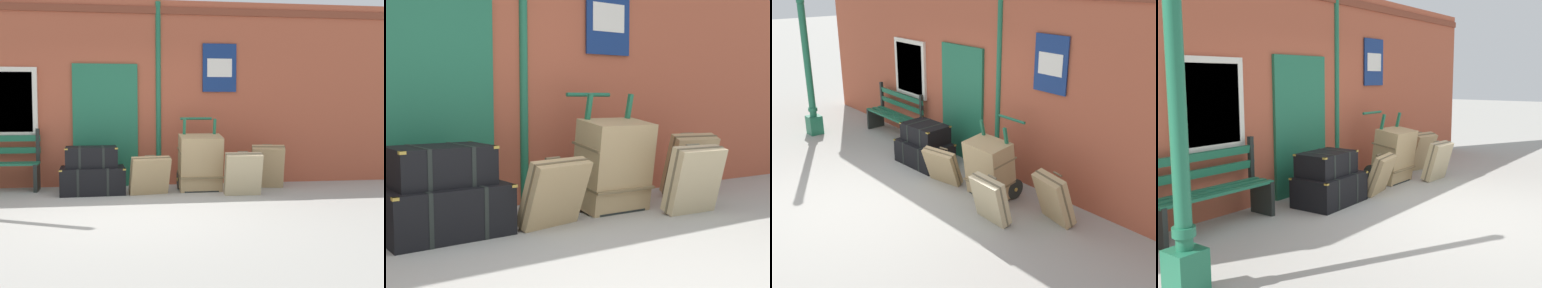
{
  "view_description": "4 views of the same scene",
  "coord_description": "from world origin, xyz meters",
  "views": [
    {
      "loc": [
        -0.21,
        -6.68,
        1.41
      ],
      "look_at": [
        1.05,
        1.66,
        0.77
      ],
      "focal_mm": 49.12,
      "sensor_mm": 36.0,
      "label": 1
    },
    {
      "loc": [
        -1.85,
        -2.34,
        1.12
      ],
      "look_at": [
        0.89,
        1.88,
        0.68
      ],
      "focal_mm": 47.52,
      "sensor_mm": 36.0,
      "label": 2
    },
    {
      "loc": [
        5.92,
        -2.85,
        3.3
      ],
      "look_at": [
        0.52,
        1.74,
        0.66
      ],
      "focal_mm": 43.52,
      "sensor_mm": 36.0,
      "label": 3
    },
    {
      "loc": [
        -5.54,
        -2.35,
        1.78
      ],
      "look_at": [
        0.19,
        1.88,
        0.76
      ],
      "focal_mm": 43.6,
      "sensor_mm": 36.0,
      "label": 4
    }
  ],
  "objects": [
    {
      "name": "porters_trolley",
      "position": [
        1.19,
        1.86,
        0.27
      ],
      "size": [
        0.71,
        0.63,
        1.19
      ],
      "color": "black",
      "rests_on": "ground"
    },
    {
      "name": "suitcase_cream",
      "position": [
        2.36,
        1.8,
        0.37
      ],
      "size": [
        0.61,
        0.52,
        0.74
      ],
      "color": "tan",
      "rests_on": "ground"
    },
    {
      "name": "brick_facade",
      "position": [
        -0.02,
        2.6,
        1.6
      ],
      "size": [
        10.4,
        0.35,
        3.2
      ],
      "color": "#AD5138",
      "rests_on": "ground"
    },
    {
      "name": "suitcase_slate",
      "position": [
        1.77,
        1.16,
        0.34
      ],
      "size": [
        0.58,
        0.36,
        0.69
      ],
      "color": "tan",
      "rests_on": "ground"
    },
    {
      "name": "large_brown_trunk",
      "position": [
        1.19,
        1.69,
        0.47
      ],
      "size": [
        0.7,
        0.56,
        0.93
      ],
      "color": "tan",
      "rests_on": "ground"
    },
    {
      "name": "ground_plane",
      "position": [
        0.0,
        0.0,
        0.0
      ],
      "size": [
        60.0,
        60.0,
        0.0
      ],
      "primitive_type": "plane",
      "color": "#A3A099"
    },
    {
      "name": "platform_bench",
      "position": [
        -2.21,
        2.16,
        0.44
      ],
      "size": [
        1.6,
        0.43,
        1.01
      ],
      "color": "#1E6647",
      "rests_on": "ground"
    },
    {
      "name": "suitcase_charcoal",
      "position": [
        0.35,
        1.42,
        0.31
      ],
      "size": [
        0.66,
        0.46,
        0.62
      ],
      "color": "tan",
      "rests_on": "ground"
    },
    {
      "name": "lamp_post",
      "position": [
        -3.44,
        0.87,
        1.07
      ],
      "size": [
        0.28,
        0.28,
        2.83
      ],
      "color": "#1E6647",
      "rests_on": "ground"
    },
    {
      "name": "steamer_trunk_middle",
      "position": [
        -0.56,
        1.74,
        0.58
      ],
      "size": [
        0.84,
        0.59,
        0.33
      ],
      "color": "black",
      "rests_on": "steamer_trunk_base"
    },
    {
      "name": "steamer_trunk_base",
      "position": [
        -0.54,
        1.7,
        0.21
      ],
      "size": [
        1.04,
        0.7,
        0.43
      ],
      "color": "black",
      "rests_on": "ground"
    }
  ]
}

